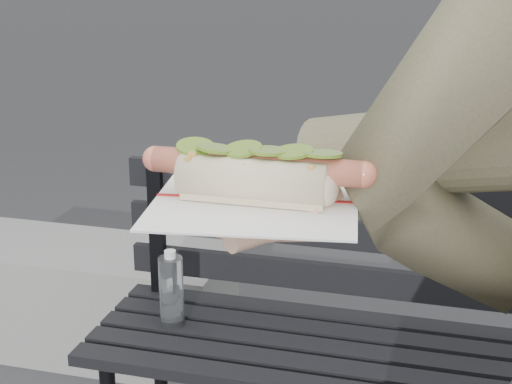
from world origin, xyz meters
TOP-DOWN VIEW (x-y plane):
  - park_bench at (0.05, 1.03)m, footprint 1.50×0.44m
  - concrete_block at (-1.15, 1.57)m, footprint 1.20×0.40m
  - held_hotdog at (0.22, -0.03)m, footprint 0.63×0.31m

SIDE VIEW (x-z plane):
  - concrete_block at x=-1.15m, z-range 0.00..0.40m
  - park_bench at x=0.05m, z-range 0.08..0.96m
  - held_hotdog at x=0.22m, z-range 1.16..1.36m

